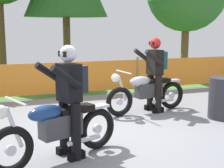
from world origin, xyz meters
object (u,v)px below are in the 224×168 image
motorcycle_lead (57,129)px  rider_trailing (155,70)px  rider_lead (70,95)px  motorcycle_trailing (146,92)px  spare_drum (222,98)px

motorcycle_lead → rider_trailing: rider_trailing is taller
rider_lead → motorcycle_trailing: bearing=-158.8°
motorcycle_trailing → rider_lead: size_ratio=1.23×
motorcycle_lead → motorcycle_trailing: bearing=-160.2°
motorcycle_trailing → rider_lead: (-2.18, -1.98, 0.47)m
motorcycle_trailing → rider_lead: bearing=33.0°
motorcycle_trailing → rider_lead: rider_lead is taller
rider_trailing → motorcycle_lead: bearing=29.5°
rider_lead → rider_trailing: bearing=-161.0°
motorcycle_trailing → spare_drum: 1.64m
rider_lead → motorcycle_lead: bearing=0.5°
motorcycle_lead → rider_trailing: 3.39m
motorcycle_trailing → rider_lead: 2.98m
rider_trailing → spare_drum: (1.10, -1.01, -0.51)m
motorcycle_trailing → motorcycle_lead: bearing=31.5°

